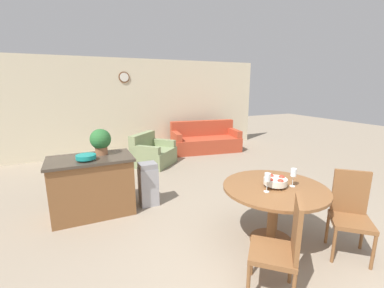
# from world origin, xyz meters

# --- Properties ---
(wall_back) EXTENTS (8.00, 0.09, 2.70)m
(wall_back) POSITION_xyz_m (-0.00, 6.02, 1.35)
(wall_back) COLOR beige
(wall_back) RESTS_ON ground_plane
(dining_table) EXTENTS (1.26, 1.26, 0.76)m
(dining_table) POSITION_xyz_m (0.48, 0.72, 0.59)
(dining_table) COLOR brown
(dining_table) RESTS_ON ground_plane
(dining_chair_near_left) EXTENTS (0.59, 0.59, 1.00)m
(dining_chair_near_left) POSITION_xyz_m (-0.04, 0.03, 0.54)
(dining_chair_near_left) COLOR brown
(dining_chair_near_left) RESTS_ON ground_plane
(dining_chair_near_right) EXTENTS (0.59, 0.59, 1.00)m
(dining_chair_near_right) POSITION_xyz_m (1.17, 0.21, 0.54)
(dining_chair_near_right) COLOR brown
(dining_chair_near_right) RESTS_ON ground_plane
(fruit_bowl) EXTENTS (0.28, 0.28, 0.13)m
(fruit_bowl) POSITION_xyz_m (0.48, 0.72, 0.83)
(fruit_bowl) COLOR silver
(fruit_bowl) RESTS_ON dining_table
(wine_glass_left) EXTENTS (0.07, 0.07, 0.23)m
(wine_glass_left) POSITION_xyz_m (0.28, 0.64, 0.93)
(wine_glass_left) COLOR silver
(wine_glass_left) RESTS_ON dining_table
(wine_glass_right) EXTENTS (0.07, 0.07, 0.23)m
(wine_glass_right) POSITION_xyz_m (0.68, 0.64, 0.93)
(wine_glass_right) COLOR silver
(wine_glass_right) RESTS_ON dining_table
(kitchen_island) EXTENTS (1.23, 0.74, 0.90)m
(kitchen_island) POSITION_xyz_m (-1.52, 2.50, 0.45)
(kitchen_island) COLOR brown
(kitchen_island) RESTS_ON ground_plane
(teal_bowl) EXTENTS (0.28, 0.28, 0.08)m
(teal_bowl) POSITION_xyz_m (-1.58, 2.37, 0.96)
(teal_bowl) COLOR teal
(teal_bowl) RESTS_ON kitchen_island
(potted_plant) EXTENTS (0.32, 0.32, 0.40)m
(potted_plant) POSITION_xyz_m (-1.34, 2.62, 1.13)
(potted_plant) COLOR #A36642
(potted_plant) RESTS_ON kitchen_island
(trash_bin) EXTENTS (0.29, 0.26, 0.73)m
(trash_bin) POSITION_xyz_m (-0.66, 2.42, 0.36)
(trash_bin) COLOR #9E9EA3
(trash_bin) RESTS_ON ground_plane
(couch) EXTENTS (2.11, 1.20, 0.89)m
(couch) POSITION_xyz_m (1.88, 5.25, 0.30)
(couch) COLOR #B24228
(couch) RESTS_ON ground_plane
(armchair) EXTENTS (1.26, 1.26, 0.78)m
(armchair) POSITION_xyz_m (0.03, 4.56, 0.27)
(armchair) COLOR gray
(armchair) RESTS_ON ground_plane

